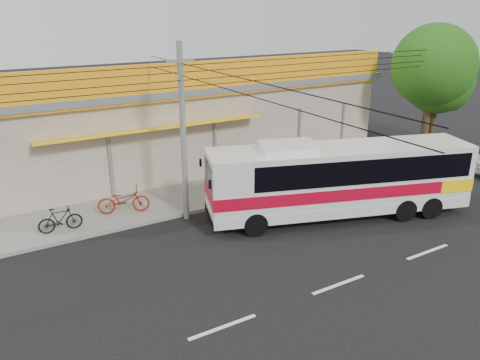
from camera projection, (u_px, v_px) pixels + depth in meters
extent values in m
plane|color=black|center=(290.00, 250.00, 16.22)|extent=(120.00, 120.00, 0.00)
cube|color=slate|center=(212.00, 192.00, 21.05)|extent=(30.00, 3.20, 0.15)
cube|color=gray|center=(163.00, 123.00, 24.88)|extent=(22.00, 8.00, 4.20)
cube|color=slate|center=(161.00, 81.00, 24.10)|extent=(22.60, 8.60, 0.30)
cube|color=orange|center=(194.00, 80.00, 20.57)|extent=(22.00, 0.24, 1.60)
cube|color=#AA092C|center=(151.00, 84.00, 19.60)|extent=(9.00, 0.10, 1.20)
cube|color=#14701C|center=(311.00, 71.00, 23.62)|extent=(2.40, 0.10, 1.10)
cube|color=navy|center=(351.00, 67.00, 24.89)|extent=(2.20, 0.10, 1.10)
cube|color=yellow|center=(155.00, 128.00, 20.14)|extent=(10.00, 1.20, 0.37)
cube|color=silver|center=(339.00, 178.00, 18.30)|extent=(10.51, 5.25, 2.50)
cube|color=#B70721|center=(339.00, 185.00, 18.41)|extent=(10.56, 5.30, 0.47)
cube|color=yellow|center=(440.00, 177.00, 19.30)|extent=(2.00, 2.53, 0.52)
cube|color=black|center=(355.00, 163.00, 18.23)|extent=(8.88, 4.75, 0.95)
cube|color=black|center=(210.00, 178.00, 17.15)|extent=(0.72, 1.85, 1.29)
cube|color=silver|center=(288.00, 146.00, 17.39)|extent=(2.34, 1.79, 0.31)
cylinder|color=black|center=(256.00, 224.00, 17.10)|extent=(0.94, 0.54, 0.90)
cylinder|color=black|center=(244.00, 204.00, 18.89)|extent=(0.94, 0.54, 0.90)
cylinder|color=black|center=(431.00, 208.00, 18.53)|extent=(0.94, 0.54, 0.90)
cylinder|color=black|center=(404.00, 190.00, 20.31)|extent=(0.94, 0.54, 0.90)
imported|color=maroon|center=(124.00, 200.00, 18.63)|extent=(2.14, 1.29, 1.06)
imported|color=black|center=(60.00, 219.00, 17.08)|extent=(1.60, 0.54, 0.95)
cylinder|color=slate|center=(183.00, 135.00, 17.48)|extent=(0.22, 0.22, 6.82)
cube|color=slate|center=(180.00, 61.00, 16.53)|extent=(1.02, 0.10, 0.10)
cylinder|color=#2F1F13|center=(431.00, 128.00, 26.06)|extent=(0.35, 0.35, 3.12)
sphere|color=#16430E|center=(439.00, 79.00, 25.12)|extent=(3.70, 3.70, 3.70)
sphere|color=#16430E|center=(449.00, 90.00, 25.36)|extent=(2.34, 2.34, 2.34)
cylinder|color=#2F1F13|center=(425.00, 125.00, 25.61)|extent=(0.41, 0.41, 3.66)
sphere|color=#16430E|center=(434.00, 66.00, 24.50)|extent=(4.34, 4.34, 4.34)
sphere|color=#16430E|center=(446.00, 79.00, 24.78)|extent=(2.74, 2.74, 2.74)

